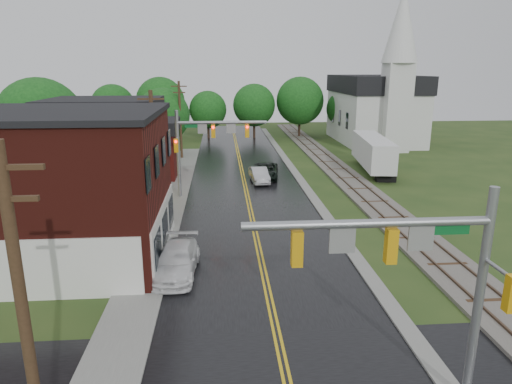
{
  "coord_description": "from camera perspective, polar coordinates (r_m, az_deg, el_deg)",
  "views": [
    {
      "loc": [
        -2.1,
        -9.91,
        10.45
      ],
      "look_at": [
        -0.15,
        15.46,
        3.5
      ],
      "focal_mm": 32.0,
      "sensor_mm": 36.0,
      "label": 1
    }
  ],
  "objects": [
    {
      "name": "yellow_house",
      "position": [
        37.7,
        -18.0,
        3.44
      ],
      "size": [
        8.0,
        7.0,
        6.4
      ],
      "primitive_type": "cube",
      "color": "tan",
      "rests_on": "ground"
    },
    {
      "name": "darkred_building",
      "position": [
        46.34,
        -14.19,
        4.56
      ],
      "size": [
        7.0,
        6.0,
        4.4
      ],
      "primitive_type": "cube",
      "color": "#3F0F0C",
      "rests_on": "ground"
    },
    {
      "name": "utility_pole_c",
      "position": [
        54.41,
        -9.45,
        9.03
      ],
      "size": [
        1.8,
        0.28,
        9.0
      ],
      "color": "#382616",
      "rests_on": "ground"
    },
    {
      "name": "railroad",
      "position": [
        47.65,
        10.43,
        2.48
      ],
      "size": [
        3.2,
        80.0,
        0.3
      ],
      "color": "#59544C",
      "rests_on": "ground"
    },
    {
      "name": "utility_pole_b",
      "position": [
        32.76,
        -12.63,
        4.83
      ],
      "size": [
        1.8,
        0.28,
        9.0
      ],
      "color": "#382616",
      "rests_on": "ground"
    },
    {
      "name": "traffic_signal_far",
      "position": [
        37.34,
        -6.5,
        6.75
      ],
      "size": [
        7.34,
        0.43,
        7.2
      ],
      "color": "gray",
      "rests_on": "ground"
    },
    {
      "name": "tree_left_b",
      "position": [
        44.92,
        -25.14,
        7.8
      ],
      "size": [
        7.6,
        7.6,
        9.69
      ],
      "color": "black",
      "rests_on": "ground"
    },
    {
      "name": "curb_right",
      "position": [
        46.71,
        4.95,
        2.29
      ],
      "size": [
        0.8,
        70.0,
        0.12
      ],
      "primitive_type": "cube",
      "color": "gray",
      "rests_on": "ground"
    },
    {
      "name": "tree_left_e",
      "position": [
        56.49,
        -11.39,
        9.26
      ],
      "size": [
        6.4,
        6.4,
        8.16
      ],
      "color": "black",
      "rests_on": "ground"
    },
    {
      "name": "main_road",
      "position": [
        41.31,
        -1.35,
        0.62
      ],
      "size": [
        10.0,
        90.0,
        0.02
      ],
      "primitive_type": "cube",
      "color": "black",
      "rests_on": "ground"
    },
    {
      "name": "sedan_silver",
      "position": [
        42.86,
        0.41,
        2.13
      ],
      "size": [
        1.8,
        4.34,
        1.4
      ],
      "primitive_type": "imported",
      "rotation": [
        0.0,
        0.0,
        0.08
      ],
      "color": "#A8A9AD",
      "rests_on": "ground"
    },
    {
      "name": "pickup_white",
      "position": [
        24.34,
        -9.91,
        -8.47
      ],
      "size": [
        2.4,
        5.25,
        1.49
      ],
      "primitive_type": "imported",
      "rotation": [
        0.0,
        0.0,
        -0.06
      ],
      "color": "white",
      "rests_on": "ground"
    },
    {
      "name": "tree_left_c",
      "position": [
        51.52,
        -17.73,
        7.95
      ],
      "size": [
        6.0,
        6.0,
        7.65
      ],
      "color": "black",
      "rests_on": "ground"
    },
    {
      "name": "sidewalk_left",
      "position": [
        36.67,
        -10.64,
        -1.55
      ],
      "size": [
        2.4,
        50.0,
        0.12
      ],
      "primitive_type": "cube",
      "color": "gray",
      "rests_on": "ground"
    },
    {
      "name": "church",
      "position": [
        67.53,
        14.98,
        10.86
      ],
      "size": [
        10.4,
        18.4,
        20.0
      ],
      "color": "silver",
      "rests_on": "ground"
    },
    {
      "name": "brick_building",
      "position": [
        27.71,
        -26.27,
        0.53
      ],
      "size": [
        14.3,
        10.3,
        8.3
      ],
      "color": "#4D1610",
      "rests_on": "ground"
    },
    {
      "name": "traffic_signal_near",
      "position": [
        14.24,
        19.22,
        -8.27
      ],
      "size": [
        7.34,
        0.3,
        7.2
      ],
      "color": "gray",
      "rests_on": "ground"
    },
    {
      "name": "semi_trailer",
      "position": [
        48.54,
        14.4,
        4.95
      ],
      "size": [
        3.72,
        11.32,
        3.58
      ],
      "color": "black",
      "rests_on": "ground"
    },
    {
      "name": "utility_pole_a",
      "position": [
        12.37,
        -27.0,
        -14.13
      ],
      "size": [
        1.8,
        0.28,
        9.0
      ],
      "color": "#382616",
      "rests_on": "ground"
    },
    {
      "name": "suv_dark",
      "position": [
        44.4,
        1.15,
        2.63
      ],
      "size": [
        3.11,
        5.52,
        1.46
      ],
      "primitive_type": "imported",
      "rotation": [
        0.0,
        0.0,
        -0.14
      ],
      "color": "black",
      "rests_on": "ground"
    }
  ]
}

